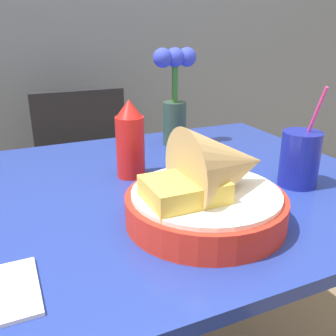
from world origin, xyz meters
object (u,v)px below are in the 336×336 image
at_px(chair_far_window, 88,170).
at_px(drink_cup, 299,160).
at_px(ketchup_bottle, 130,140).
at_px(flower_vase, 175,95).
at_px(food_basket, 212,189).

relative_size(chair_far_window, drink_cup, 3.64).
relative_size(ketchup_bottle, drink_cup, 0.82).
xyz_separation_m(chair_far_window, flower_vase, (0.17, -0.52, 0.39)).
height_order(chair_far_window, food_basket, food_basket).
height_order(chair_far_window, ketchup_bottle, ketchup_bottle).
xyz_separation_m(food_basket, ketchup_bottle, (-0.06, 0.27, 0.03)).
bearing_deg(drink_cup, food_basket, -166.24).
distance_m(chair_far_window, drink_cup, 1.01).
bearing_deg(ketchup_bottle, drink_cup, -32.16).
bearing_deg(drink_cup, ketchup_bottle, 147.84).
relative_size(food_basket, flower_vase, 1.03).
relative_size(drink_cup, flower_vase, 0.79).
bearing_deg(flower_vase, food_basket, -107.04).
xyz_separation_m(food_basket, flower_vase, (0.14, 0.47, 0.09)).
xyz_separation_m(chair_far_window, drink_cup, (0.29, -0.92, 0.30)).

